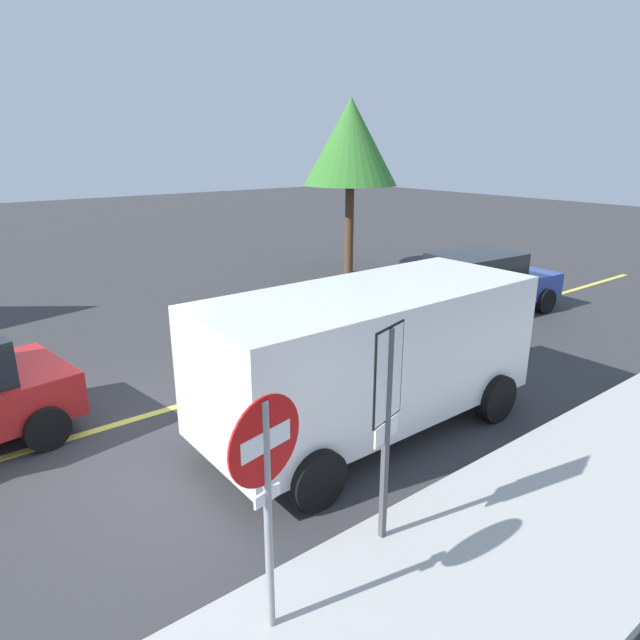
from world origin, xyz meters
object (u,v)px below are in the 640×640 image
at_px(speed_limit_sign, 387,399).
at_px(tree_left_verge, 351,143).
at_px(white_van, 371,351).
at_px(stop_sign, 267,481).
at_px(car_blue_near_curb, 478,284).

distance_m(speed_limit_sign, tree_left_verge, 13.61).
bearing_deg(tree_left_verge, white_van, -128.83).
bearing_deg(stop_sign, car_blue_near_curb, 27.85).
bearing_deg(stop_sign, tree_left_verge, 46.83).
xyz_separation_m(speed_limit_sign, white_van, (1.67, 2.01, -0.50)).
height_order(speed_limit_sign, car_blue_near_curb, speed_limit_sign).
bearing_deg(white_van, speed_limit_sign, -129.65).
height_order(stop_sign, speed_limit_sign, speed_limit_sign).
bearing_deg(white_van, car_blue_near_curb, 23.81).
relative_size(white_van, tree_left_verge, 0.93).
xyz_separation_m(stop_sign, speed_limit_sign, (1.56, 0.24, 0.17)).
distance_m(stop_sign, white_van, 3.94).
bearing_deg(tree_left_verge, stop_sign, -133.17).
height_order(white_van, tree_left_verge, tree_left_verge).
bearing_deg(white_van, tree_left_verge, 51.17).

